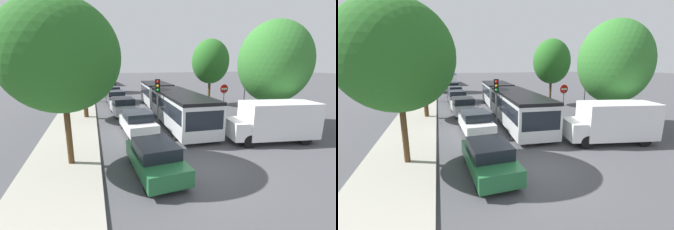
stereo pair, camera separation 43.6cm
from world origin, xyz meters
TOP-DOWN VIEW (x-y plane):
  - ground_plane at (0.00, 0.00)m, footprint 200.00×200.00m
  - kerb_strip_left at (-5.78, 21.90)m, footprint 3.20×53.80m
  - articulated_bus at (1.81, 10.16)m, footprint 3.67×16.48m
  - city_bus_rear at (-1.83, 43.80)m, footprint 3.15×11.56m
  - queued_car_green at (-2.06, 0.13)m, footprint 1.82×3.99m
  - queued_car_white at (-1.69, 5.86)m, footprint 1.92×4.21m
  - queued_car_silver at (-1.86, 11.62)m, footprint 2.02×4.42m
  - queued_car_graphite at (-1.95, 17.10)m, footprint 2.02×4.43m
  - queued_car_navy at (-1.74, 22.79)m, footprint 1.88×4.12m
  - queued_car_black at (-1.69, 28.76)m, footprint 1.96×4.31m
  - white_van at (5.52, 1.78)m, footprint 5.28×2.86m
  - traffic_light at (-0.04, 6.78)m, footprint 0.35×0.38m
  - no_entry_sign at (5.63, 7.36)m, footprint 0.70×0.08m
  - direction_sign_post at (7.37, 7.09)m, footprint 0.30×1.39m
  - tree_left_near at (-5.41, 2.07)m, footprint 4.75×4.75m
  - tree_left_mid at (-4.94, 11.09)m, footprint 5.07×5.07m
  - tree_left_far at (-4.91, 20.10)m, footprint 3.70×3.70m
  - tree_left_distant at (-5.23, 29.27)m, footprint 4.82×4.82m
  - tree_right_near at (7.74, 4.65)m, footprint 4.87×4.87m
  - tree_right_mid at (7.73, 13.57)m, footprint 3.91×3.91m

SIDE VIEW (x-z plane):
  - ground_plane at x=0.00m, z-range 0.00..0.00m
  - kerb_strip_left at x=-5.78m, z-range 0.00..0.14m
  - queued_car_green at x=-2.06m, z-range 0.01..1.37m
  - queued_car_navy at x=-1.74m, z-range 0.01..1.42m
  - queued_car_white at x=-1.69m, z-range 0.01..1.45m
  - queued_car_black at x=-1.69m, z-range 0.01..1.48m
  - queued_car_silver at x=-1.86m, z-range 0.01..1.52m
  - queued_car_graphite at x=-1.95m, z-range 0.01..1.52m
  - white_van at x=5.52m, z-range 0.09..2.40m
  - articulated_bus at x=1.81m, z-range 0.19..2.61m
  - city_bus_rear at x=-1.83m, z-range 0.19..2.65m
  - no_entry_sign at x=5.63m, z-range 0.47..3.29m
  - traffic_light at x=-0.04m, z-range 0.80..4.20m
  - direction_sign_post at x=7.37m, z-range 0.75..4.35m
  - tree_right_near at x=7.74m, z-range 0.72..8.05m
  - tree_left_near at x=-5.41m, z-range 1.10..8.14m
  - tree_right_mid at x=7.73m, z-range 1.16..8.12m
  - tree_left_far at x=-4.91m, z-range 1.53..8.43m
  - tree_left_mid at x=-4.94m, z-range 1.19..9.30m
  - tree_left_distant at x=-5.23m, z-range 1.25..9.25m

